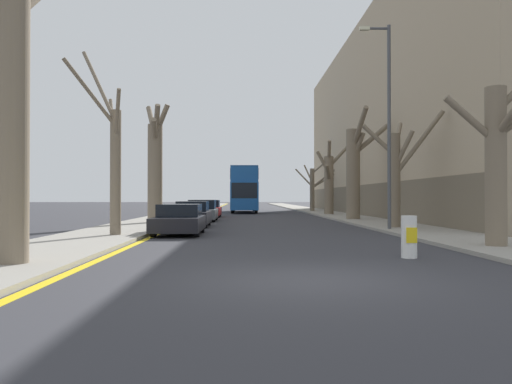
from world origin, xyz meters
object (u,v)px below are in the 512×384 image
street_tree_right_1 (396,173)px  parked_car_0 (179,220)px  street_tree_right_0 (503,151)px  parked_car_2 (202,211)px  parked_car_3 (209,209)px  double_decker_bus (244,188)px  street_tree_left_1 (113,158)px  street_tree_right_3 (330,181)px  parked_car_1 (193,215)px  street_tree_right_4 (313,186)px  traffic_bollard (409,237)px  street_tree_left_2 (155,166)px  street_tree_left_0 (15,104)px  lamp_post (387,118)px  street_tree_right_2 (354,170)px

street_tree_right_1 → parked_car_0: bearing=-163.4°
street_tree_right_0 → parked_car_2: bearing=119.3°
parked_car_3 → double_decker_bus: bearing=77.3°
street_tree_left_1 → street_tree_right_3: 25.80m
street_tree_left_1 → parked_car_0: 3.69m
parked_car_2 → parked_car_1: bearing=-90.0°
street_tree_right_4 → double_decker_bus: size_ratio=0.48×
street_tree_left_1 → double_decker_bus: size_ratio=0.63×
street_tree_right_1 → traffic_bollard: bearing=-105.7°
street_tree_right_1 → parked_car_2: bearing=138.5°
parked_car_1 → parked_car_3: bearing=90.0°
street_tree_right_3 → traffic_bollard: 29.54m
street_tree_right_1 → parked_car_3: 18.05m
parked_car_0 → parked_car_1: size_ratio=1.01×
street_tree_right_1 → double_decker_bus: street_tree_right_1 is taller
street_tree_right_1 → traffic_bollard: street_tree_right_1 is taller
street_tree_left_2 → parked_car_2: 5.26m
street_tree_right_0 → parked_car_3: street_tree_right_0 is taller
street_tree_left_1 → parked_car_2: street_tree_left_1 is taller
street_tree_right_3 → parked_car_0: size_ratio=1.66×
parked_car_1 → parked_car_3: (0.00, 12.53, -0.00)m
street_tree_left_0 → traffic_bollard: street_tree_left_0 is taller
street_tree_left_1 → lamp_post: 11.95m
street_tree_left_1 → street_tree_right_2: 18.04m
street_tree_right_3 → street_tree_left_1: bearing=-118.3°
street_tree_left_0 → street_tree_right_2: size_ratio=1.07×
parked_car_0 → parked_car_3: (0.00, 17.92, 0.03)m
street_tree_right_0 → street_tree_right_1: street_tree_right_0 is taller
street_tree_left_1 → street_tree_right_0: bearing=-21.2°
street_tree_right_1 → street_tree_right_2: bearing=89.8°
parked_car_3 → street_tree_left_2: bearing=-103.0°
street_tree_right_0 → parked_car_3: (-10.11, 24.24, -2.22)m
street_tree_right_2 → lamp_post: (-0.84, -10.22, 1.76)m
street_tree_left_2 → parked_car_0: bearing=-73.2°
street_tree_right_1 → traffic_bollard: size_ratio=5.22×
street_tree_left_1 → traffic_bollard: (9.09, -6.56, -2.50)m
street_tree_left_1 → street_tree_right_4: bearing=69.5°
street_tree_right_3 → parked_car_1: street_tree_right_3 is taller
street_tree_right_3 → double_decker_bus: street_tree_right_3 is taller
street_tree_left_1 → street_tree_right_2: bearing=47.4°
street_tree_left_2 → street_tree_right_4: 26.77m
street_tree_left_0 → parked_car_1: size_ratio=1.88×
street_tree_right_1 → parked_car_2: 13.31m
street_tree_left_0 → parked_car_3: size_ratio=1.88×
street_tree_right_3 → street_tree_right_1: bearing=-90.2°
street_tree_right_2 → parked_car_2: bearing=-179.3°
parked_car_3 → street_tree_right_1: bearing=-56.7°
double_decker_bus → street_tree_right_4: bearing=10.6°
street_tree_right_2 → parked_car_3: 11.95m
street_tree_right_2 → traffic_bollard: size_ratio=6.72×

